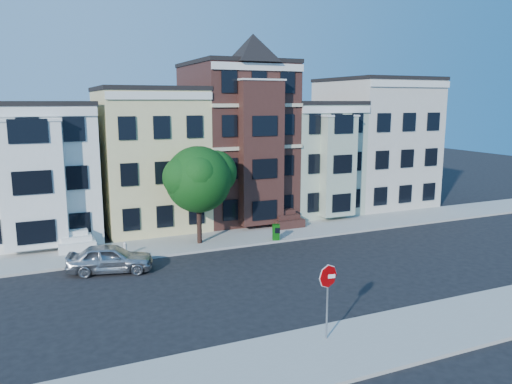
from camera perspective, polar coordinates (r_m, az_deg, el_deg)
name	(u,v)px	position (r m, az deg, el deg)	size (l,w,h in m)	color
ground	(331,270)	(28.55, 8.61, -8.79)	(120.00, 120.00, 0.00)	black
far_sidewalk	(270,234)	(35.22, 1.63, -4.83)	(60.00, 4.00, 0.15)	#9E9B93
near_sidewalk	(435,327)	(22.69, 19.82, -14.32)	(60.00, 4.00, 0.15)	#9E9B93
house_white	(32,172)	(37.49, -24.19, 2.09)	(8.00, 9.00, 9.00)	white
house_yellow	(149,159)	(38.20, -12.16, 3.67)	(7.00, 9.00, 10.00)	beige
house_brown	(236,143)	(40.09, -2.34, 5.64)	(7.00, 9.00, 12.00)	#3C1E19
house_green	(306,158)	(43.03, 5.78, 3.92)	(6.00, 9.00, 9.00)	#A3B399
house_cream	(374,143)	(46.77, 13.32, 5.44)	(8.00, 9.00, 11.00)	beige
street_tree	(198,184)	(32.15, -6.59, 0.93)	(6.74, 6.74, 7.84)	#144F14
parked_car	(110,258)	(28.80, -16.32, -7.28)	(1.85, 4.61, 1.57)	#A3A5AB
newspaper_box	(276,232)	(33.43, 2.30, -4.60)	(0.47, 0.42, 1.05)	#0A4F0B
fire_hydrant	(125,250)	(31.19, -14.72, -6.43)	(0.23, 0.23, 0.65)	beige
stop_sign	(327,297)	(19.84, 8.15, -11.82)	(0.94, 0.13, 3.42)	#AC0002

